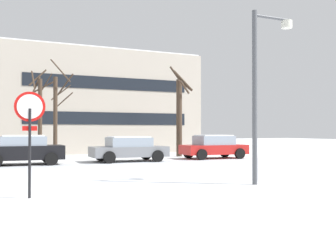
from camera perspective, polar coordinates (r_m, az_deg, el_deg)
name	(u,v)px	position (r m, az deg, el deg)	size (l,w,h in m)	color
ground_plane	(120,184)	(13.16, -6.76, -8.09)	(120.00, 120.00, 0.00)	white
road_surface	(91,173)	(16.61, -10.73, -6.52)	(80.00, 9.24, 0.00)	silver
stop_sign	(30,123)	(10.86, -18.77, 0.36)	(0.75, 0.13, 2.69)	black
street_lamp	(262,79)	(13.47, 12.96, 6.49)	(1.57, 0.36, 5.53)	#4C4F54
parked_car_black	(23,150)	(21.53, -19.61, -3.14)	(3.93, 2.15, 1.48)	black
parked_car_gray	(129,149)	(22.58, -5.51, -3.17)	(4.21, 2.23, 1.38)	slate
parked_car_red	(214,147)	(25.01, 6.43, -2.88)	(4.04, 2.10, 1.44)	red
tree_far_mid	(179,114)	(26.89, 1.62, 1.69)	(1.63, 1.08, 5.88)	#423326
tree_far_left	(56,114)	(25.09, -15.35, 1.66)	(1.47, 1.87, 5.81)	#423326
tree_far_right	(40,113)	(25.86, -17.48, 1.81)	(1.69, 1.56, 5.52)	#423326
building_far_left	(94,104)	(34.62, -10.36, 3.05)	(15.28, 9.37, 7.86)	#B2A899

